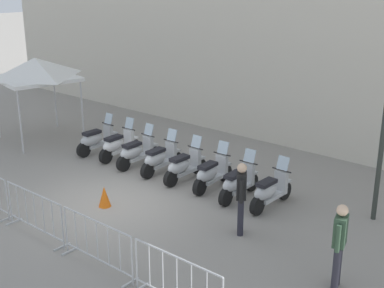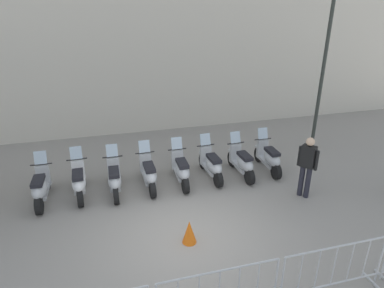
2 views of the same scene
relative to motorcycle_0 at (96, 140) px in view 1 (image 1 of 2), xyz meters
The scene contains 16 objects.
ground_plane 4.10m from the motorcycle_0, 23.74° to the right, with size 120.00×120.00×0.00m, color gray.
motorcycle_0 is the anchor object (origin of this frame).
motorcycle_1 0.96m from the motorcycle_0, 16.52° to the left, with size 0.73×1.70×1.24m.
motorcycle_2 1.89m from the motorcycle_0, 11.16° to the left, with size 0.67×1.72×1.24m.
motorcycle_3 2.84m from the motorcycle_0, 12.27° to the left, with size 0.71×1.71×1.24m.
motorcycle_4 3.79m from the motorcycle_0, 11.97° to the left, with size 0.67×1.72×1.24m.
motorcycle_5 4.74m from the motorcycle_0, 12.75° to the left, with size 0.74×1.70×1.24m.
motorcycle_6 5.68m from the motorcycle_0, 11.74° to the left, with size 0.72×1.70×1.24m.
motorcycle_7 6.63m from the motorcycle_0, 12.46° to the left, with size 0.66×1.72×1.24m.
barrier_segment_2 5.68m from the motorcycle_0, 42.46° to the right, with size 2.03×0.82×1.07m.
barrier_segment_3 7.15m from the motorcycle_0, 28.28° to the right, with size 2.03×0.82×1.07m.
barrier_segment_4 8.92m from the motorcycle_0, 19.31° to the right, with size 2.03×0.82×1.07m.
officer_near_row_end 7.05m from the motorcycle_0, ahead, with size 0.43×0.41×1.73m.
officer_mid_plaza 9.76m from the motorcycle_0, ahead, with size 0.36×0.50×1.73m.
canopy_tent 3.39m from the motorcycle_0, 162.05° to the right, with size 2.46×2.46×2.91m.
traffic_cone 4.23m from the motorcycle_0, 25.82° to the right, with size 0.32×0.32×0.55m, color orange.
Camera 1 is at (11.32, -6.17, 5.89)m, focal length 49.99 mm.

